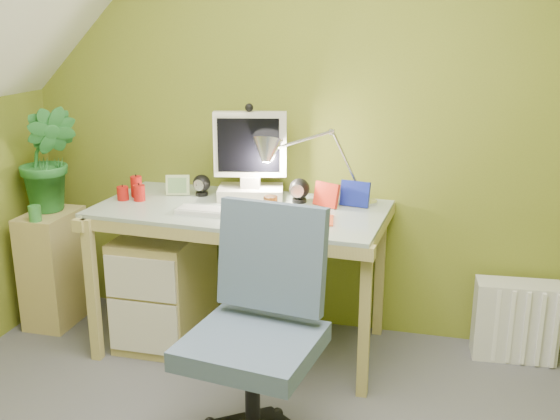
% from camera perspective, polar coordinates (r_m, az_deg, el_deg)
% --- Properties ---
extents(wall_back, '(3.20, 0.01, 2.40)m').
position_cam_1_polar(wall_back, '(3.53, 2.45, 8.16)').
color(wall_back, olive).
rests_on(wall_back, floor).
extents(desk, '(1.50, 0.82, 0.78)m').
position_cam_1_polar(desk, '(3.46, -3.34, -5.94)').
color(desk, tan).
rests_on(desk, floor).
extents(monitor, '(0.41, 0.29, 0.51)m').
position_cam_1_polar(monitor, '(3.44, -2.61, 5.17)').
color(monitor, beige).
rests_on(monitor, desk).
extents(speaker_left, '(0.12, 0.12, 0.11)m').
position_cam_1_polar(speaker_left, '(3.55, -6.84, 2.16)').
color(speaker_left, black).
rests_on(speaker_left, desk).
extents(speaker_right, '(0.12, 0.12, 0.13)m').
position_cam_1_polar(speaker_right, '(3.40, 1.70, 1.72)').
color(speaker_right, black).
rests_on(speaker_right, desk).
extents(keyboard, '(0.40, 0.13, 0.02)m').
position_cam_1_polar(keyboard, '(3.23, -5.57, -0.13)').
color(keyboard, silver).
rests_on(keyboard, desk).
extents(mousepad, '(0.27, 0.21, 0.01)m').
position_cam_1_polar(mousepad, '(3.11, 2.44, -0.86)').
color(mousepad, '#D64A21').
rests_on(mousepad, desk).
extents(mouse, '(0.11, 0.07, 0.04)m').
position_cam_1_polar(mouse, '(3.10, 2.44, -0.59)').
color(mouse, white).
rests_on(mouse, mousepad).
extents(amber_tumbler, '(0.08, 0.08, 0.09)m').
position_cam_1_polar(amber_tumbler, '(3.20, -0.83, 0.43)').
color(amber_tumbler, '#934F15').
rests_on(amber_tumbler, desk).
extents(candle_cluster, '(0.17, 0.15, 0.11)m').
position_cam_1_polar(candle_cluster, '(3.55, -12.68, 1.85)').
color(candle_cluster, '#AE140F').
rests_on(candle_cluster, desk).
extents(photo_frame_red, '(0.14, 0.08, 0.12)m').
position_cam_1_polar(photo_frame_red, '(3.33, 4.06, 1.35)').
color(photo_frame_red, red).
rests_on(photo_frame_red, desk).
extents(photo_frame_blue, '(0.15, 0.05, 0.13)m').
position_cam_1_polar(photo_frame_blue, '(3.35, 6.55, 1.42)').
color(photo_frame_blue, navy).
rests_on(photo_frame_blue, desk).
extents(photo_frame_green, '(0.13, 0.05, 0.11)m').
position_cam_1_polar(photo_frame_green, '(3.58, -8.89, 2.16)').
color(photo_frame_green, '#B6CD8D').
rests_on(photo_frame_green, desk).
extents(desk_lamp, '(0.55, 0.28, 0.57)m').
position_cam_1_polar(desk_lamp, '(3.33, 4.84, 5.28)').
color(desk_lamp, '#B1B1B6').
rests_on(desk_lamp, desk).
extents(side_ledge, '(0.24, 0.38, 0.66)m').
position_cam_1_polar(side_ledge, '(3.98, -19.05, -4.78)').
color(side_ledge, tan).
rests_on(side_ledge, floor).
extents(potted_plant, '(0.38, 0.33, 0.60)m').
position_cam_1_polar(potted_plant, '(3.84, -19.52, 4.22)').
color(potted_plant, '#236B2D').
rests_on(potted_plant, side_ledge).
extents(green_cup, '(0.07, 0.07, 0.09)m').
position_cam_1_polar(green_cup, '(3.73, -20.56, -0.28)').
color(green_cup, '#3A8B3E').
rests_on(green_cup, side_ledge).
extents(task_chair, '(0.63, 0.63, 1.01)m').
position_cam_1_polar(task_chair, '(2.58, -2.47, -11.33)').
color(task_chair, '#43556F').
rests_on(task_chair, floor).
extents(radiator, '(0.43, 0.20, 0.42)m').
position_cam_1_polar(radiator, '(3.63, 19.81, -9.03)').
color(radiator, silver).
rests_on(radiator, floor).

